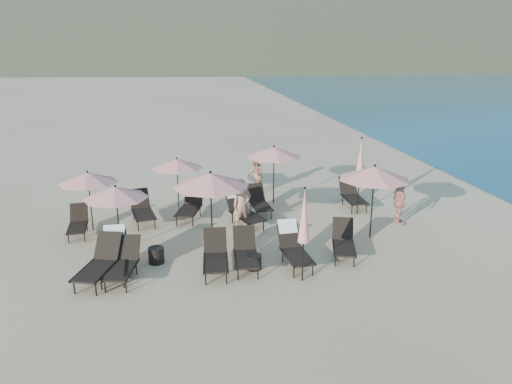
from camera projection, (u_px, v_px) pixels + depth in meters
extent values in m
plane|color=#D6BA8C|center=(278.00, 265.00, 13.99)|extent=(800.00, 800.00, 0.00)
cone|color=brown|center=(270.00, 2.00, 298.31)|extent=(690.00, 690.00, 55.00)
cone|color=brown|center=(442.00, 25.00, 351.30)|extent=(280.00, 280.00, 32.00)
cube|color=beige|center=(91.00, 16.00, 292.96)|extent=(18.00, 16.00, 38.00)
cube|color=black|center=(121.00, 271.00, 12.85)|extent=(0.85, 1.31, 0.05)
cube|color=black|center=(128.00, 248.00, 13.55)|extent=(0.70, 0.57, 0.63)
cylinder|color=black|center=(105.00, 287.00, 12.43)|extent=(0.04, 0.04, 0.34)
cylinder|color=black|center=(117.00, 268.00, 13.43)|extent=(0.04, 0.04, 0.34)
cylinder|color=black|center=(126.00, 287.00, 12.42)|extent=(0.04, 0.04, 0.34)
cylinder|color=black|center=(136.00, 268.00, 13.42)|extent=(0.04, 0.04, 0.34)
cube|color=black|center=(109.00, 270.00, 12.91)|extent=(0.30, 1.35, 0.04)
cube|color=black|center=(133.00, 270.00, 12.89)|extent=(0.30, 1.35, 0.04)
cube|color=black|center=(113.00, 266.00, 13.07)|extent=(0.69, 1.29, 0.05)
cube|color=black|center=(114.00, 243.00, 13.78)|extent=(0.67, 0.50, 0.65)
cylinder|color=black|center=(101.00, 283.00, 12.58)|extent=(0.04, 0.04, 0.36)
cylinder|color=black|center=(105.00, 265.00, 13.60)|extent=(0.04, 0.04, 0.36)
cylinder|color=black|center=(124.00, 281.00, 12.68)|extent=(0.04, 0.04, 0.36)
cylinder|color=black|center=(126.00, 263.00, 13.70)|extent=(0.04, 0.04, 0.36)
cube|color=black|center=(101.00, 266.00, 13.06)|extent=(0.08, 1.43, 0.04)
cube|color=black|center=(126.00, 264.00, 13.18)|extent=(0.08, 1.43, 0.04)
cube|color=white|center=(114.00, 233.00, 13.85)|extent=(0.58, 0.31, 0.39)
cube|color=black|center=(216.00, 263.00, 13.30)|extent=(0.74, 1.29, 0.05)
cube|color=black|center=(215.00, 240.00, 14.00)|extent=(0.68, 0.52, 0.64)
cylinder|color=black|center=(206.00, 279.00, 12.83)|extent=(0.04, 0.04, 0.35)
cylinder|color=black|center=(206.00, 261.00, 13.85)|extent=(0.04, 0.04, 0.35)
cylinder|color=black|center=(227.00, 278.00, 12.88)|extent=(0.04, 0.04, 0.35)
cylinder|color=black|center=(225.00, 260.00, 13.90)|extent=(0.04, 0.04, 0.35)
cube|color=black|center=(204.00, 262.00, 13.32)|extent=(0.16, 1.40, 0.04)
cube|color=black|center=(227.00, 261.00, 13.37)|extent=(0.16, 1.40, 0.04)
cube|color=black|center=(246.00, 259.00, 13.53)|extent=(0.72, 1.26, 0.05)
cube|color=black|center=(244.00, 238.00, 14.22)|extent=(0.66, 0.51, 0.63)
cylinder|color=black|center=(238.00, 274.00, 13.08)|extent=(0.04, 0.04, 0.34)
cylinder|color=black|center=(236.00, 258.00, 14.07)|extent=(0.04, 0.04, 0.34)
cylinder|color=black|center=(258.00, 273.00, 13.13)|extent=(0.04, 0.04, 0.34)
cylinder|color=black|center=(254.00, 257.00, 14.12)|extent=(0.04, 0.04, 0.34)
cube|color=black|center=(235.00, 259.00, 13.55)|extent=(0.14, 1.36, 0.04)
cube|color=black|center=(257.00, 258.00, 13.61)|extent=(0.14, 1.36, 0.04)
cube|color=black|center=(298.00, 257.00, 13.69)|extent=(0.71, 1.26, 0.05)
cube|color=black|center=(289.00, 236.00, 14.36)|extent=(0.66, 0.50, 0.63)
cylinder|color=black|center=(294.00, 272.00, 13.21)|extent=(0.04, 0.04, 0.35)
cylinder|color=black|center=(283.00, 256.00, 14.18)|extent=(0.04, 0.04, 0.35)
cylinder|color=black|center=(313.00, 270.00, 13.33)|extent=(0.04, 0.04, 0.35)
cylinder|color=black|center=(300.00, 254.00, 14.30)|extent=(0.04, 0.04, 0.35)
cube|color=black|center=(286.00, 257.00, 13.66)|extent=(0.13, 1.37, 0.04)
cube|color=black|center=(307.00, 255.00, 13.80)|extent=(0.13, 1.37, 0.04)
cube|color=white|center=(288.00, 226.00, 14.43)|extent=(0.57, 0.32, 0.38)
cube|color=black|center=(344.00, 248.00, 14.28)|extent=(0.91, 1.31, 0.05)
cube|color=black|center=(343.00, 229.00, 14.95)|extent=(0.71, 0.60, 0.61)
cylinder|color=black|center=(335.00, 261.00, 13.89)|extent=(0.04, 0.04, 0.34)
cylinder|color=black|center=(334.00, 246.00, 14.85)|extent=(0.04, 0.04, 0.34)
cylinder|color=black|center=(354.00, 262.00, 13.83)|extent=(0.04, 0.04, 0.34)
cylinder|color=black|center=(351.00, 247.00, 14.80)|extent=(0.04, 0.04, 0.34)
cube|color=black|center=(333.00, 247.00, 14.35)|extent=(0.41, 1.29, 0.04)
cube|color=black|center=(354.00, 248.00, 14.29)|extent=(0.41, 1.29, 0.04)
cube|color=black|center=(77.00, 228.00, 15.89)|extent=(0.63, 1.12, 0.05)
cube|color=black|center=(79.00, 212.00, 16.49)|extent=(0.59, 0.45, 0.56)
cylinder|color=black|center=(68.00, 239.00, 15.46)|extent=(0.03, 0.03, 0.31)
cylinder|color=black|center=(72.00, 228.00, 16.33)|extent=(0.03, 0.03, 0.31)
cylinder|color=black|center=(84.00, 237.00, 15.56)|extent=(0.03, 0.03, 0.31)
cylinder|color=black|center=(87.00, 227.00, 16.44)|extent=(0.03, 0.03, 0.31)
cube|color=black|center=(69.00, 228.00, 15.87)|extent=(0.11, 1.23, 0.04)
cube|color=black|center=(87.00, 226.00, 15.98)|extent=(0.11, 1.23, 0.04)
cube|color=black|center=(144.00, 214.00, 16.95)|extent=(0.88, 1.36, 0.05)
cube|color=black|center=(140.00, 199.00, 17.62)|extent=(0.73, 0.59, 0.65)
cylinder|color=black|center=(138.00, 226.00, 16.45)|extent=(0.04, 0.04, 0.36)
cylinder|color=black|center=(134.00, 215.00, 17.42)|extent=(0.04, 0.04, 0.36)
cylinder|color=black|center=(155.00, 224.00, 16.63)|extent=(0.04, 0.04, 0.36)
cylinder|color=black|center=(150.00, 214.00, 17.60)|extent=(0.04, 0.04, 0.36)
cube|color=black|center=(134.00, 215.00, 16.89)|extent=(0.31, 1.41, 0.04)
cube|color=black|center=(153.00, 213.00, 17.10)|extent=(0.31, 1.41, 0.04)
cube|color=black|center=(188.00, 211.00, 17.29)|extent=(1.01, 1.42, 0.05)
cube|color=black|center=(194.00, 195.00, 18.02)|extent=(0.78, 0.66, 0.66)
cylinder|color=black|center=(177.00, 221.00, 16.88)|extent=(0.04, 0.04, 0.36)
cylinder|color=black|center=(185.00, 210.00, 17.92)|extent=(0.04, 0.04, 0.36)
cylinder|color=black|center=(193.00, 222.00, 16.81)|extent=(0.04, 0.04, 0.36)
cylinder|color=black|center=(200.00, 211.00, 17.86)|extent=(0.04, 0.04, 0.36)
cube|color=black|center=(180.00, 210.00, 17.38)|extent=(0.46, 1.39, 0.04)
cube|color=black|center=(198.00, 210.00, 17.30)|extent=(0.46, 1.39, 0.04)
cube|color=black|center=(248.00, 216.00, 16.71)|extent=(1.08, 1.48, 0.06)
cube|color=black|center=(236.00, 200.00, 17.36)|extent=(0.81, 0.70, 0.68)
cylinder|color=black|center=(248.00, 229.00, 16.17)|extent=(0.04, 0.04, 0.38)
cylinder|color=black|center=(232.00, 218.00, 17.13)|extent=(0.04, 0.04, 0.38)
cylinder|color=black|center=(263.00, 226.00, 16.43)|extent=(0.04, 0.04, 0.38)
cylinder|color=black|center=(247.00, 215.00, 17.39)|extent=(0.04, 0.04, 0.38)
cube|color=black|center=(238.00, 217.00, 16.60)|extent=(0.52, 1.43, 0.04)
cube|color=black|center=(256.00, 214.00, 16.90)|extent=(0.52, 1.43, 0.04)
cube|color=white|center=(234.00, 192.00, 17.42)|extent=(0.67, 0.49, 0.41)
cube|color=black|center=(261.00, 206.00, 17.89)|extent=(0.67, 1.21, 0.05)
cube|color=black|center=(256.00, 192.00, 18.54)|extent=(0.63, 0.48, 0.60)
cylinder|color=black|center=(257.00, 216.00, 17.44)|extent=(0.04, 0.04, 0.33)
cylinder|color=black|center=(251.00, 207.00, 18.37)|extent=(0.04, 0.04, 0.33)
cylinder|color=black|center=(271.00, 215.00, 17.55)|extent=(0.04, 0.04, 0.33)
cylinder|color=black|center=(264.00, 206.00, 18.48)|extent=(0.04, 0.04, 0.33)
cube|color=black|center=(253.00, 206.00, 17.87)|extent=(0.12, 1.32, 0.04)
cube|color=black|center=(268.00, 205.00, 18.00)|extent=(0.12, 1.32, 0.04)
cube|color=black|center=(355.00, 200.00, 18.51)|extent=(0.69, 1.29, 0.05)
cube|color=black|center=(348.00, 185.00, 19.23)|extent=(0.67, 0.50, 0.65)
cylinder|color=black|center=(352.00, 209.00, 18.03)|extent=(0.04, 0.04, 0.36)
cylinder|color=black|center=(343.00, 200.00, 19.06)|extent=(0.04, 0.04, 0.36)
cylinder|color=black|center=(366.00, 209.00, 18.11)|extent=(0.04, 0.04, 0.36)
cylinder|color=black|center=(356.00, 200.00, 19.14)|extent=(0.04, 0.04, 0.36)
cube|color=black|center=(346.00, 199.00, 18.52)|extent=(0.09, 1.43, 0.04)
cube|color=black|center=(362.00, 199.00, 18.60)|extent=(0.09, 1.43, 0.04)
cube|color=black|center=(94.00, 271.00, 12.78)|extent=(1.06, 1.46, 0.05)
cube|color=black|center=(108.00, 246.00, 13.52)|extent=(0.80, 0.69, 0.68)
cylinder|color=black|center=(74.00, 287.00, 12.36)|extent=(0.04, 0.04, 0.37)
cylinder|color=black|center=(95.00, 268.00, 13.43)|extent=(0.04, 0.04, 0.37)
cylinder|color=black|center=(96.00, 289.00, 12.28)|extent=(0.04, 0.04, 0.37)
cylinder|color=black|center=(115.00, 269.00, 13.35)|extent=(0.04, 0.04, 0.37)
cube|color=black|center=(83.00, 269.00, 12.87)|extent=(0.51, 1.42, 0.04)
cube|color=black|center=(107.00, 271.00, 12.78)|extent=(0.51, 1.42, 0.04)
cylinder|color=black|center=(118.00, 220.00, 14.75)|extent=(0.04, 0.04, 1.90)
cone|color=#E88983|center=(116.00, 193.00, 14.50)|extent=(1.90, 1.90, 0.34)
sphere|color=black|center=(115.00, 186.00, 14.44)|extent=(0.07, 0.07, 0.07)
cylinder|color=black|center=(211.00, 213.00, 14.81)|extent=(0.05, 0.05, 2.26)
cone|color=#E88983|center=(211.00, 180.00, 14.51)|extent=(2.26, 2.26, 0.41)
sphere|color=black|center=(210.00, 172.00, 14.44)|extent=(0.09, 0.09, 0.09)
cylinder|color=black|center=(372.00, 204.00, 15.65)|extent=(0.05, 0.05, 2.24)
cone|color=#E88983|center=(374.00, 173.00, 15.35)|extent=(2.24, 2.24, 0.41)
sphere|color=black|center=(375.00, 166.00, 15.29)|extent=(0.09, 0.09, 0.09)
cylinder|color=black|center=(178.00, 186.00, 18.24)|extent=(0.04, 0.04, 1.87)
cone|color=#E88983|center=(177.00, 164.00, 17.99)|extent=(1.87, 1.87, 0.34)
sphere|color=black|center=(177.00, 158.00, 17.94)|extent=(0.07, 0.07, 0.07)
cylinder|color=black|center=(274.00, 176.00, 19.03)|extent=(0.04, 0.04, 2.12)
cone|color=#E88983|center=(274.00, 152.00, 18.75)|extent=(2.12, 2.12, 0.38)
sphere|color=black|center=(274.00, 146.00, 18.68)|extent=(0.08, 0.08, 0.08)
cylinder|color=black|center=(91.00, 203.00, 16.31)|extent=(0.04, 0.04, 1.89)
cone|color=#E88983|center=(88.00, 178.00, 16.06)|extent=(1.89, 1.89, 0.34)
sphere|color=black|center=(87.00, 172.00, 16.00)|extent=(0.07, 0.07, 0.07)
cylinder|color=black|center=(303.00, 261.00, 12.94)|extent=(0.04, 0.04, 1.11)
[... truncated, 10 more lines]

